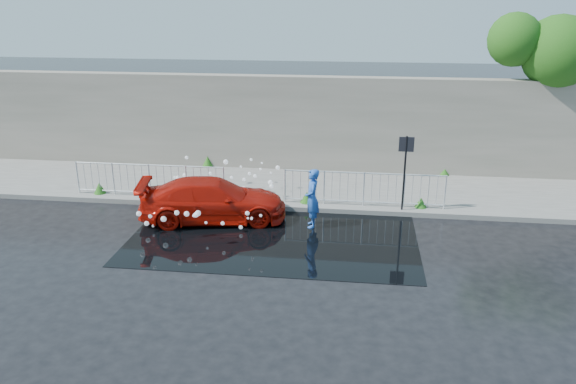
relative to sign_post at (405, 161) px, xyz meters
name	(u,v)px	position (x,y,z in m)	size (l,w,h in m)	color
ground	(250,249)	(-4.20, -3.10, -1.72)	(90.00, 90.00, 0.00)	black
pavement	(277,187)	(-4.20, 1.90, -1.65)	(30.00, 4.00, 0.15)	#5F5E5A
curb	(268,207)	(-4.20, -0.10, -1.64)	(30.00, 0.25, 0.16)	#5F5E5A
retaining_wall	(285,123)	(-4.20, 4.10, 0.18)	(30.00, 0.60, 3.50)	#6D685B
puddle	(274,235)	(-3.70, -2.10, -1.72)	(8.00, 5.00, 0.01)	black
sign_post	(405,161)	(0.00, 0.00, 0.00)	(0.45, 0.06, 2.50)	black
tree	(559,47)	(5.32, 4.32, 3.05)	(4.87, 2.54, 6.14)	#332114
railing_left	(150,179)	(-8.20, 0.25, -0.99)	(5.05, 0.05, 1.10)	silver
railing_right	(364,188)	(-1.20, 0.25, -0.99)	(5.05, 0.05, 1.10)	silver
weeds	(259,184)	(-4.74, 1.41, -1.40)	(12.17, 3.93, 0.41)	#184612
water_spray	(217,192)	(-5.76, -0.42, -1.10)	(3.64, 5.25, 1.07)	white
red_car	(213,200)	(-5.70, -1.15, -1.09)	(1.78, 4.38, 1.27)	#A30F06
person	(312,198)	(-2.70, -1.30, -0.85)	(0.64, 0.42, 1.76)	#2354B3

